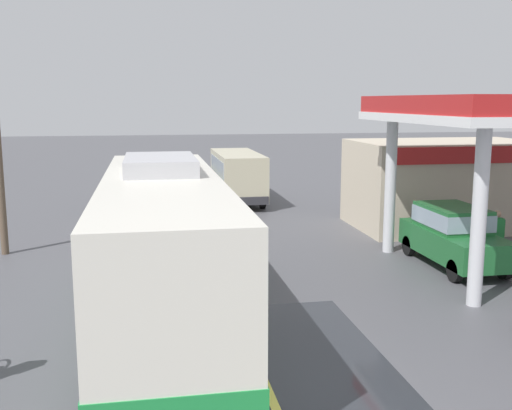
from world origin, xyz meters
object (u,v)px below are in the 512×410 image
object	(u,v)px
coach_bus_main	(163,250)
pedestrian_near_pump	(496,234)
minibus_opposing_lane	(237,172)
car_trailing_behind_bus	(141,185)
car_at_pump	(453,233)

from	to	relation	value
coach_bus_main	pedestrian_near_pump	world-z (taller)	coach_bus_main
minibus_opposing_lane	car_trailing_behind_bus	bearing A→B (deg)	-174.19
car_at_pump	coach_bus_main	bearing A→B (deg)	-158.93
pedestrian_near_pump	car_trailing_behind_bus	distance (m)	16.31
coach_bus_main	car_at_pump	size ratio (longest dim) A/B	2.63
coach_bus_main	pedestrian_near_pump	distance (m)	10.76
minibus_opposing_lane	car_trailing_behind_bus	xyz separation A→B (m)	(-4.67, -0.48, -0.46)
car_at_pump	minibus_opposing_lane	size ratio (longest dim) A/B	0.69
minibus_opposing_lane	pedestrian_near_pump	world-z (taller)	minibus_opposing_lane
coach_bus_main	car_trailing_behind_bus	distance (m)	15.64
car_at_pump	car_trailing_behind_bus	size ratio (longest dim) A/B	1.00
minibus_opposing_lane	pedestrian_near_pump	distance (m)	14.11
car_at_pump	pedestrian_near_pump	bearing A→B (deg)	0.91
coach_bus_main	minibus_opposing_lane	world-z (taller)	coach_bus_main
car_at_pump	pedestrian_near_pump	size ratio (longest dim) A/B	2.53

